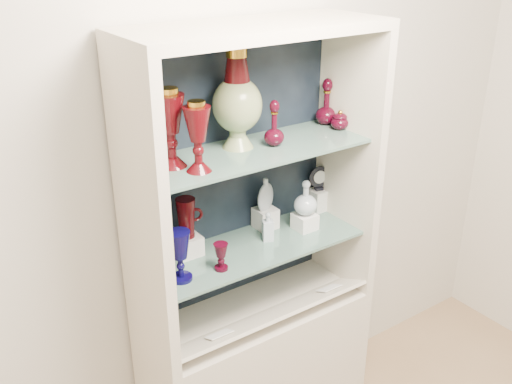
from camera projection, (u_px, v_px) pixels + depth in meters
wall_back at (226, 152)px, 2.35m from camera, size 3.50×0.02×2.80m
cabinet_base at (256, 376)px, 2.61m from camera, size 1.00×0.40×0.75m
cabinet_back_panel at (230, 171)px, 2.36m from camera, size 0.98×0.02×1.15m
cabinet_side_left at (142, 218)px, 1.97m from camera, size 0.04×0.40×1.15m
cabinet_side_right at (347, 161)px, 2.46m from camera, size 0.04×0.40×1.15m
cabinet_top_cap at (256, 29)px, 1.97m from camera, size 1.00×0.40×0.04m
shelf_lower at (253, 247)px, 2.35m from camera, size 0.92×0.34×0.01m
shelf_upper at (253, 151)px, 2.17m from camera, size 0.92×0.34×0.01m
label_ledge at (271, 315)px, 2.36m from camera, size 0.92×0.17×0.09m
label_card_0 at (219, 334)px, 2.22m from camera, size 0.10×0.06×0.03m
label_card_1 at (329, 288)px, 2.51m from camera, size 0.10×0.06×0.03m
pedestal_lamp_left at (171, 128)px, 1.96m from camera, size 0.13×0.13×0.28m
pedestal_lamp_right at (198, 137)px, 1.92m from camera, size 0.11×0.11×0.25m
enamel_urn at (237, 98)px, 2.12m from camera, size 0.23×0.23×0.39m
ruby_decanter_a at (274, 120)px, 2.17m from camera, size 0.08×0.08×0.20m
ruby_decanter_b at (327, 100)px, 2.42m from camera, size 0.09×0.09×0.21m
lidded_bowl at (340, 120)px, 2.38m from camera, size 0.08×0.08×0.09m
cobalt_goblet at (180, 256)px, 2.07m from camera, size 0.10×0.10×0.20m
ruby_goblet_tall at (157, 261)px, 2.06m from camera, size 0.09×0.09×0.18m
ruby_goblet_small at (221, 257)px, 2.16m from camera, size 0.06×0.06×0.11m
riser_ruby_pitcher at (188, 245)px, 2.27m from camera, size 0.10×0.10×0.08m
ruby_pitcher at (186, 218)px, 2.22m from camera, size 0.14×0.11×0.16m
clear_square_bottle at (268, 226)px, 2.36m from camera, size 0.06×0.06×0.13m
riser_flat_flask at (265, 218)px, 2.48m from camera, size 0.09×0.09×0.09m
flat_flask at (265, 193)px, 2.43m from camera, size 0.11×0.07×0.15m
riser_clear_round_decanter at (305, 221)px, 2.47m from camera, size 0.09×0.09×0.07m
clear_round_decanter at (306, 198)px, 2.42m from camera, size 0.13×0.13×0.15m
riser_cameo_medallion at (318, 200)px, 2.63m from camera, size 0.08×0.08×0.10m
cameo_medallion at (319, 178)px, 2.59m from camera, size 0.11×0.06×0.12m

